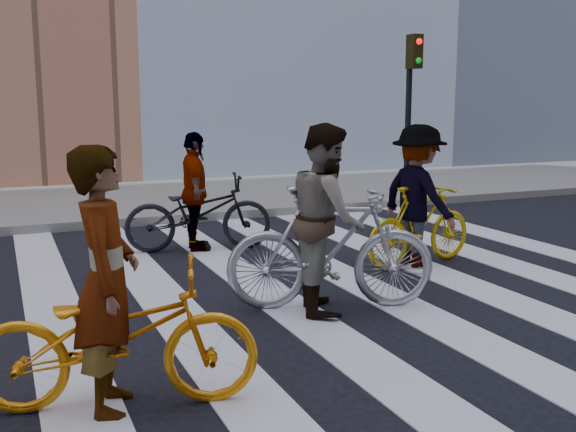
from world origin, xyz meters
TOP-DOWN VIEW (x-y plane):
  - ground at (0.00, 0.00)m, footprint 100.00×100.00m
  - sidewalk_far at (0.00, 7.50)m, footprint 100.00×5.00m
  - zebra_crosswalk at (0.00, 0.00)m, footprint 8.25×10.00m
  - traffic_signal at (4.40, 5.32)m, footprint 0.22×0.42m
  - bike_yellow_left at (-2.51, -1.62)m, footprint 2.02×1.14m
  - bike_silver_mid at (-0.17, -0.23)m, footprint 2.16×1.24m
  - bike_yellow_right at (1.69, 0.93)m, footprint 1.77×0.77m
  - bike_dark_rear at (-0.65, 2.88)m, footprint 2.12×1.06m
  - rider_left at (-2.56, -1.62)m, footprint 0.59×0.75m
  - rider_mid at (-0.22, -0.23)m, footprint 0.97×1.09m
  - rider_right at (1.64, 0.93)m, footprint 0.85×1.25m
  - rider_rear at (-0.70, 2.88)m, footprint 0.57×1.03m

SIDE VIEW (x-z plane):
  - ground at x=0.00m, z-range 0.00..0.00m
  - zebra_crosswalk at x=0.00m, z-range 0.00..0.01m
  - sidewalk_far at x=0.00m, z-range 0.00..0.15m
  - bike_yellow_left at x=-2.51m, z-range 0.00..1.01m
  - bike_yellow_right at x=1.69m, z-range 0.00..1.03m
  - bike_dark_rear at x=-0.65m, z-range 0.00..1.07m
  - bike_silver_mid at x=-0.17m, z-range 0.00..1.25m
  - rider_rear at x=-0.70m, z-range 0.00..1.65m
  - rider_right at x=1.64m, z-range 0.00..1.78m
  - rider_left at x=-2.56m, z-range 0.00..1.80m
  - rider_mid at x=-0.22m, z-range 0.00..1.87m
  - traffic_signal at x=4.40m, z-range 0.62..3.94m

